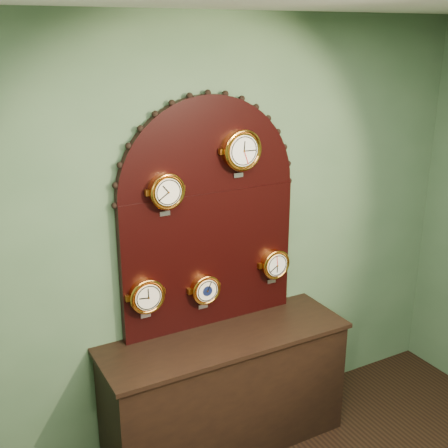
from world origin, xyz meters
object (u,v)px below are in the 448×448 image
shop_counter (225,393)px  tide_clock (275,264)px  roman_clock (166,191)px  arabic_clock (241,150)px  display_board (209,208)px  hygrometer (147,296)px  barometer (205,289)px

shop_counter → tide_clock: bearing=18.2°
roman_clock → arabic_clock: arabic_clock is taller
shop_counter → arabic_clock: (0.19, 0.15, 1.59)m
display_board → hygrometer: (-0.46, -0.07, -0.47)m
barometer → shop_counter: bearing=-67.1°
shop_counter → roman_clock: 1.44m
shop_counter → hygrometer: (-0.46, 0.15, 0.75)m
display_board → tide_clock: display_board is taller
hygrometer → tide_clock: tide_clock is taller
barometer → tide_clock: bearing=-0.0°
tide_clock → shop_counter: bearing=-161.8°
shop_counter → arabic_clock: 1.61m
display_board → roman_clock: 0.36m
arabic_clock → shop_counter: bearing=-141.9°
roman_clock → tide_clock: size_ratio=1.04×
shop_counter → barometer: 0.73m
display_board → arabic_clock: 0.42m
arabic_clock → display_board: bearing=160.9°
hygrometer → shop_counter: bearing=-18.3°
roman_clock → hygrometer: 0.66m
arabic_clock → tide_clock: bearing=0.3°
shop_counter → roman_clock: roman_clock is taller
shop_counter → tide_clock: 0.92m
display_board → tide_clock: (0.47, -0.07, -0.45)m
display_board → arabic_clock: (0.19, -0.07, 0.36)m
hygrometer → barometer: bearing=0.1°
display_board → hygrometer: display_board is taller
display_board → shop_counter: bearing=-90.0°
display_board → hygrometer: 0.66m
shop_counter → barometer: bearing=112.9°
roman_clock → display_board: bearing=12.0°
arabic_clock → barometer: bearing=179.7°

